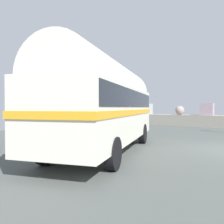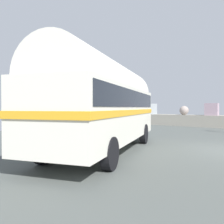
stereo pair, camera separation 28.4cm
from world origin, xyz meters
name	(u,v)px [view 2 (the right image)]	position (x,y,z in m)	size (l,w,h in m)	color
vintage_coach	(105,102)	(-4.26, -3.35, 2.05)	(5.20, 8.88, 3.70)	black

